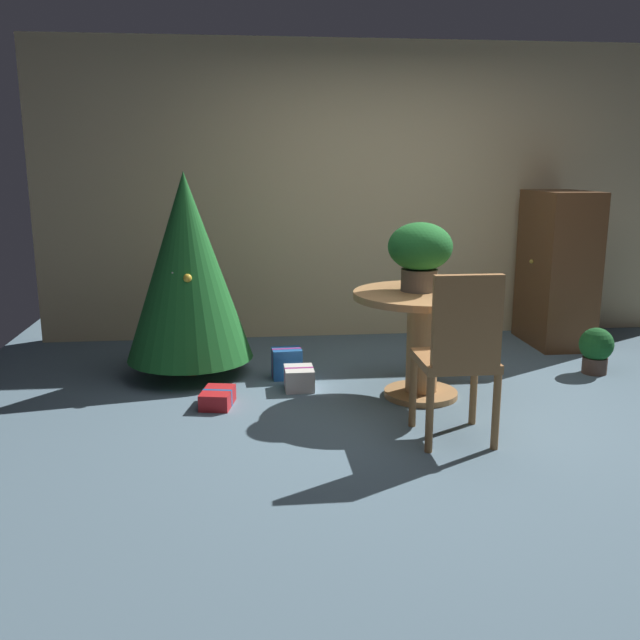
{
  "coord_description": "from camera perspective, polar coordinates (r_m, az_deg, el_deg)",
  "views": [
    {
      "loc": [
        -1.17,
        -4.03,
        1.57
      ],
      "look_at": [
        -0.73,
        0.14,
        0.61
      ],
      "focal_mm": 38.85,
      "sensor_mm": 36.0,
      "label": 1
    }
  ],
  "objects": [
    {
      "name": "back_wall_panel",
      "position": [
        6.35,
        4.64,
        10.41
      ],
      "size": [
        6.0,
        0.1,
        2.6
      ],
      "primitive_type": "cube",
      "color": "beige",
      "rests_on": "ground_plane"
    },
    {
      "name": "wooden_cabinet",
      "position": [
        6.36,
        18.95,
        4.02
      ],
      "size": [
        0.48,
        0.76,
        1.33
      ],
      "color": "brown",
      "rests_on": "ground_plane"
    },
    {
      "name": "holiday_tree",
      "position": [
        5.16,
        -10.89,
        4.31
      ],
      "size": [
        0.93,
        0.93,
        1.51
      ],
      "color": "brown",
      "rests_on": "ground_plane"
    },
    {
      "name": "ground_plane",
      "position": [
        4.48,
        9.55,
        -7.79
      ],
      "size": [
        6.6,
        6.6,
        0.0
      ],
      "primitive_type": "plane",
      "color": "slate"
    },
    {
      "name": "gift_box_red",
      "position": [
        4.63,
        -8.44,
        -6.36
      ],
      "size": [
        0.24,
        0.31,
        0.11
      ],
      "color": "red",
      "rests_on": "ground_plane"
    },
    {
      "name": "round_dining_table",
      "position": [
        4.69,
        8.48,
        -0.52
      ],
      "size": [
        0.94,
        0.94,
        0.73
      ],
      "color": "#B27F4C",
      "rests_on": "ground_plane"
    },
    {
      "name": "flower_vase",
      "position": [
        4.64,
        8.23,
        5.66
      ],
      "size": [
        0.43,
        0.43,
        0.46
      ],
      "color": "#665B51",
      "rests_on": "round_dining_table"
    },
    {
      "name": "gift_box_cream",
      "position": [
        4.9,
        -1.74,
        -4.83
      ],
      "size": [
        0.2,
        0.24,
        0.16
      ],
      "color": "silver",
      "rests_on": "ground_plane"
    },
    {
      "name": "gift_box_blue",
      "position": [
        5.14,
        -2.76,
        -3.59
      ],
      "size": [
        0.23,
        0.19,
        0.23
      ],
      "color": "#1E569E",
      "rests_on": "ground_plane"
    },
    {
      "name": "potted_plant",
      "position": [
        5.63,
        21.79,
        -2.21
      ],
      "size": [
        0.25,
        0.25,
        0.35
      ],
      "color": "#4C382D",
      "rests_on": "ground_plane"
    },
    {
      "name": "wooden_chair_near",
      "position": [
        3.92,
        11.42,
        -2.5
      ],
      "size": [
        0.42,
        0.43,
        0.99
      ],
      "color": "#9E6B3D",
      "rests_on": "ground_plane"
    }
  ]
}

